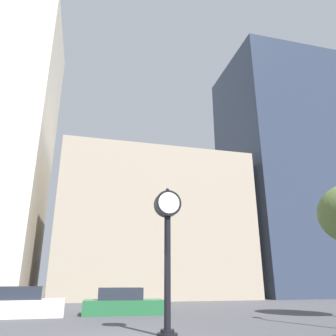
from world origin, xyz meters
name	(u,v)px	position (x,y,z in m)	size (l,w,h in m)	color
building_storefront_row	(150,227)	(5.66, 24.00, 6.96)	(18.46, 12.00, 13.91)	gray
building_glass_modern	(281,170)	(22.16, 24.00, 14.66)	(12.35, 12.00, 29.32)	#2D384C
street_clock	(167,236)	(1.64, 0.69, 3.03)	(0.88, 0.63, 4.67)	black
car_white	(22,304)	(-3.66, 8.01, 0.57)	(3.87, 2.01, 1.37)	silver
car_green	(123,303)	(1.14, 8.06, 0.54)	(4.14, 1.99, 1.29)	#236038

